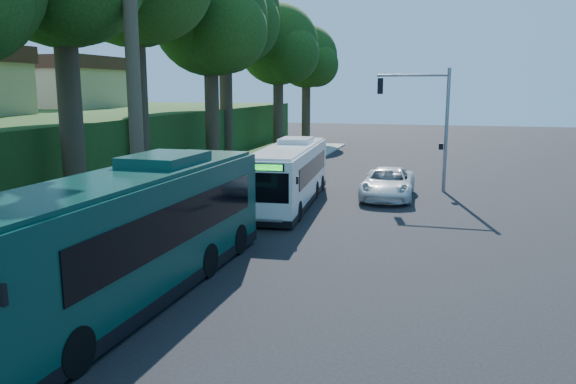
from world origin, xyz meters
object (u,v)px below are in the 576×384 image
(white_bus, at_px, (290,173))
(teal_bus, at_px, (132,233))
(bus_shelter, at_px, (142,189))
(pickup, at_px, (388,183))

(white_bus, xyz_separation_m, teal_bus, (-0.93, -13.84, 0.31))
(bus_shelter, distance_m, teal_bus, 7.54)
(white_bus, relative_size, pickup, 1.91)
(white_bus, xyz_separation_m, pickup, (4.72, 2.94, -0.78))
(bus_shelter, bearing_deg, pickup, 47.91)
(pickup, bearing_deg, bus_shelter, -132.67)
(bus_shelter, distance_m, pickup, 13.62)
(bus_shelter, xyz_separation_m, pickup, (9.10, 10.08, -1.00))
(bus_shelter, height_order, teal_bus, teal_bus)
(white_bus, height_order, teal_bus, teal_bus)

